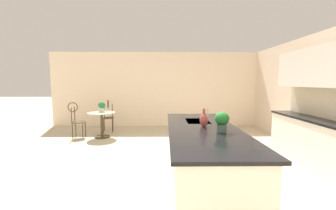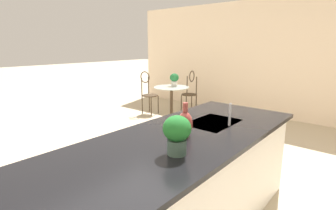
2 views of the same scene
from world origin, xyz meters
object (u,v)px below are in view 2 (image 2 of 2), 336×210
at_px(bistro_table, 171,99).
at_px(chair_by_island, 190,90).
at_px(potted_plant_counter_near, 177,132).
at_px(potted_plant_on_table, 174,79).
at_px(chair_near_window, 148,91).
at_px(vase_on_counter, 185,123).

xyz_separation_m(bistro_table, chair_by_island, (-0.76, -0.02, 0.13)).
distance_m(chair_by_island, potted_plant_counter_near, 4.79).
relative_size(potted_plant_on_table, potted_plant_counter_near, 1.03).
xyz_separation_m(chair_near_window, vase_on_counter, (2.81, 3.19, 0.46)).
relative_size(chair_by_island, vase_on_counter, 3.62).
relative_size(chair_near_window, vase_on_counter, 3.62).
bearing_deg(vase_on_counter, chair_by_island, -145.32).
height_order(potted_plant_on_table, vase_on_counter, vase_on_counter).
distance_m(chair_near_window, potted_plant_on_table, 0.79).
height_order(chair_near_window, vase_on_counter, vase_on_counter).
relative_size(chair_by_island, potted_plant_counter_near, 3.68).
bearing_deg(vase_on_counter, bistro_table, -138.93).
bearing_deg(chair_near_window, potted_plant_on_table, 102.86).
xyz_separation_m(bistro_table, vase_on_counter, (2.83, 2.47, 0.58)).
bearing_deg(potted_plant_on_table, vase_on_counter, 40.02).
distance_m(potted_plant_counter_near, vase_on_counter, 0.40).
bearing_deg(chair_near_window, chair_by_island, 138.08).
height_order(chair_by_island, vase_on_counter, vase_on_counter).
bearing_deg(bistro_table, potted_plant_counter_near, 39.84).
xyz_separation_m(potted_plant_counter_near, vase_on_counter, (-0.35, -0.19, -0.05)).
bearing_deg(potted_plant_on_table, potted_plant_counter_near, 38.93).
relative_size(bistro_table, chair_near_window, 0.77).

